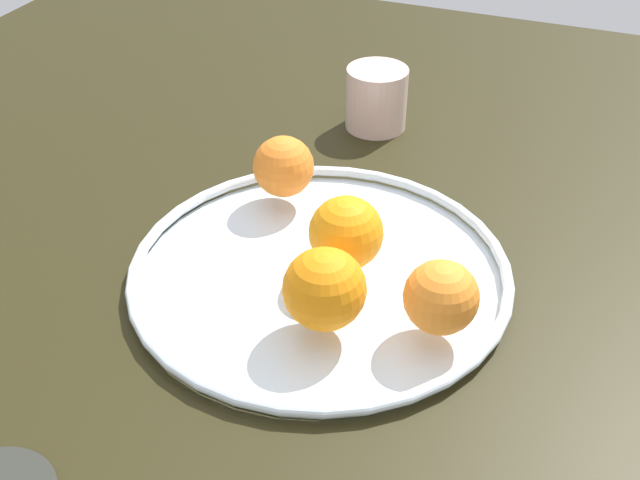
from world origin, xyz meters
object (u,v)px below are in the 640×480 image
Objects in this scene: orange_front_right at (441,297)px; orange_back_left at (283,167)px; orange_front_left at (324,289)px; fruit_bowl at (320,270)px; orange_center at (346,233)px; ambient_mug at (377,98)px.

orange_back_left is at bearing 55.38° from orange_front_right.
orange_front_left is at bearing -146.57° from orange_back_left.
orange_front_right is at bearing -108.75° from fruit_bowl.
orange_front_left is at bearing -172.37° from orange_center.
orange_center is 33.46cm from ambient_mug.
fruit_bowl is at bearing -171.43° from ambient_mug.
orange_front_left is at bearing -155.63° from fruit_bowl.
fruit_bowl is 5.22× the size of orange_center.
fruit_bowl is 5.36cm from orange_center.
orange_front_right is (-15.52, -22.47, -0.03)cm from orange_back_left.
orange_center is at bearing -65.69° from fruit_bowl.
orange_front_left reaches higher than orange_front_right.
orange_back_left is 27.31cm from orange_front_right.
fruit_bowl is 9.92cm from orange_front_left.
orange_center is 12.63cm from orange_front_right.
orange_front_right reaches higher than ambient_mug.
fruit_bowl is 5.08× the size of orange_front_left.
orange_front_left is 9.07cm from orange_center.
orange_front_right is (-5.71, -11.26, -0.31)cm from orange_center.
orange_center is at bearing 63.13° from orange_front_right.
ambient_mug is (33.67, 5.07, 3.33)cm from fruit_bowl.
orange_front_left is 10.59cm from orange_front_right.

